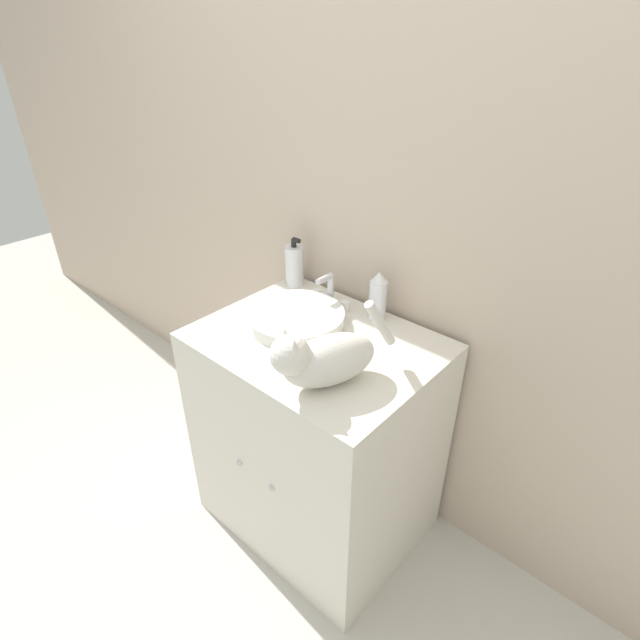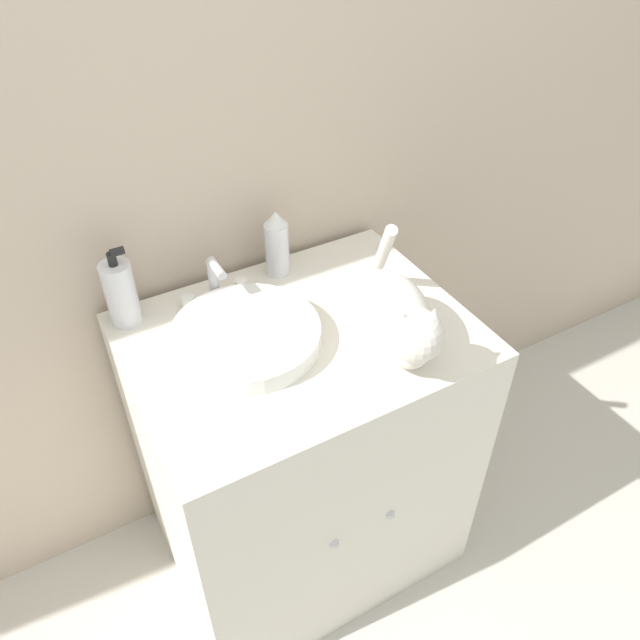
# 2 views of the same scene
# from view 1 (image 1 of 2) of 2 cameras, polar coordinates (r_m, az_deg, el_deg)

# --- Properties ---
(ground_plane) EXTENTS (8.00, 8.00, 0.00)m
(ground_plane) POSITION_cam_1_polar(r_m,az_deg,el_deg) (2.08, -6.39, -25.75)
(ground_plane) COLOR beige
(wall_back) EXTENTS (6.00, 0.05, 2.50)m
(wall_back) POSITION_cam_1_polar(r_m,az_deg,el_deg) (1.69, 7.56, 14.21)
(wall_back) COLOR #C6B29E
(wall_back) RESTS_ON ground_plane
(vanity_cabinet) EXTENTS (0.77, 0.61, 0.85)m
(vanity_cabinet) POSITION_cam_1_polar(r_m,az_deg,el_deg) (1.88, -0.36, -13.09)
(vanity_cabinet) COLOR silver
(vanity_cabinet) RESTS_ON ground_plane
(sink_basin) EXTENTS (0.33, 0.33, 0.04)m
(sink_basin) POSITION_cam_1_polar(r_m,az_deg,el_deg) (1.69, -2.78, 0.27)
(sink_basin) COLOR white
(sink_basin) RESTS_ON vanity_cabinet
(faucet) EXTENTS (0.17, 0.09, 0.13)m
(faucet) POSITION_cam_1_polar(r_m,az_deg,el_deg) (1.78, 1.09, 3.22)
(faucet) COLOR silver
(faucet) RESTS_ON vanity_cabinet
(cat) EXTENTS (0.23, 0.39, 0.23)m
(cat) POSITION_cam_1_polar(r_m,az_deg,el_deg) (1.38, 0.32, -4.37)
(cat) COLOR silver
(cat) RESTS_ON vanity_cabinet
(soap_bottle) EXTENTS (0.07, 0.07, 0.20)m
(soap_bottle) POSITION_cam_1_polar(r_m,az_deg,el_deg) (1.92, -2.94, 6.28)
(soap_bottle) COLOR silver
(soap_bottle) RESTS_ON vanity_cabinet
(spray_bottle) EXTENTS (0.06, 0.06, 0.18)m
(spray_bottle) POSITION_cam_1_polar(r_m,az_deg,el_deg) (1.70, 6.62, 2.71)
(spray_bottle) COLOR silver
(spray_bottle) RESTS_ON vanity_cabinet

